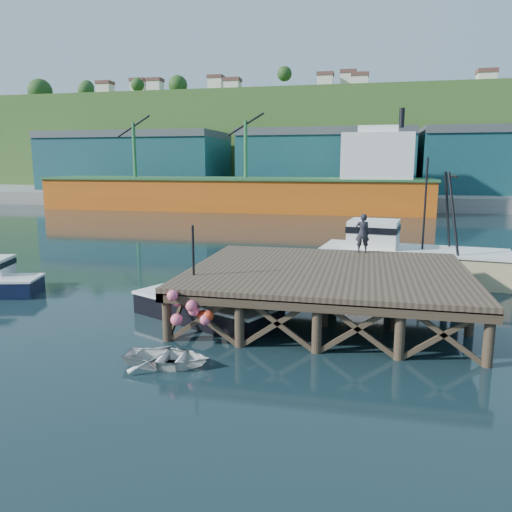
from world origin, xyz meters
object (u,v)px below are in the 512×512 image
(boat_black, at_px, (210,301))
(dinghy, at_px, (167,357))
(dockworker, at_px, (362,233))
(trawler, at_px, (409,254))

(boat_black, height_order, dinghy, boat_black)
(dockworker, bearing_deg, dinghy, 52.80)
(dinghy, distance_m, dockworker, 13.25)
(trawler, distance_m, dockworker, 4.93)
(boat_black, xyz_separation_m, dockworker, (6.33, 6.09, 2.36))
(boat_black, height_order, dockworker, boat_black)
(trawler, height_order, dinghy, trawler)
(dockworker, bearing_deg, boat_black, 35.15)
(trawler, bearing_deg, dinghy, -112.37)
(dinghy, bearing_deg, boat_black, -0.98)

